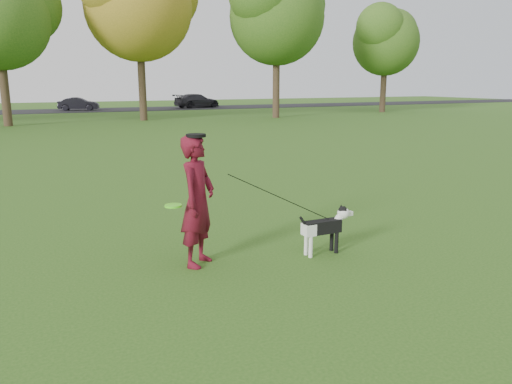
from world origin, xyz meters
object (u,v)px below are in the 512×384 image
dog (326,225)px  car_mid (79,104)px  man (198,201)px  car_right (197,101)px

dog → car_mid: car_mid is taller
man → car_mid: 40.25m
man → car_mid: size_ratio=0.54×
car_mid → dog: bearing=-165.7°
man → car_mid: bearing=39.5°
man → car_right: size_ratio=0.40×
man → dog: size_ratio=1.94×
dog → car_right: size_ratio=0.21×
dog → man: bearing=168.5°
dog → car_right: (11.66, 40.54, 0.24)m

